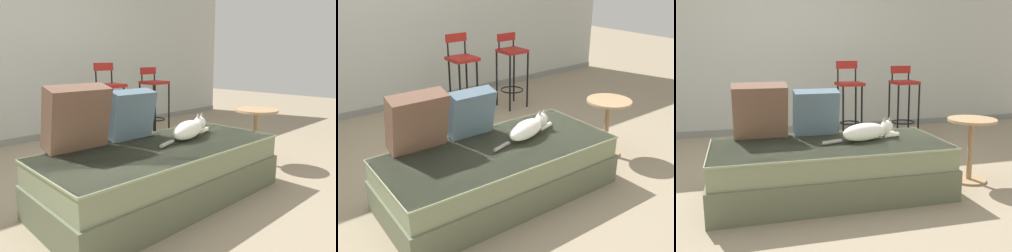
# 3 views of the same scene
# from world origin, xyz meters

# --- Properties ---
(ground_plane) EXTENTS (16.00, 16.00, 0.00)m
(ground_plane) POSITION_xyz_m (0.00, 0.00, 0.00)
(ground_plane) COLOR gray
(ground_plane) RESTS_ON ground
(wall_back_panel) EXTENTS (8.00, 0.10, 2.60)m
(wall_back_panel) POSITION_xyz_m (0.00, 2.25, 1.30)
(wall_back_panel) COLOR #B7BCB2
(wall_back_panel) RESTS_ON ground
(wall_baseboard_trim) EXTENTS (8.00, 0.02, 0.09)m
(wall_baseboard_trim) POSITION_xyz_m (0.00, 2.20, 0.04)
(wall_baseboard_trim) COLOR gray
(wall_baseboard_trim) RESTS_ON ground
(couch) EXTENTS (1.98, 0.93, 0.45)m
(couch) POSITION_xyz_m (0.00, -0.40, 0.23)
(couch) COLOR #636B50
(couch) RESTS_ON ground
(throw_pillow_corner) EXTENTS (0.47, 0.28, 0.49)m
(throw_pillow_corner) POSITION_xyz_m (-0.53, -0.04, 0.69)
(throw_pillow_corner) COLOR brown
(throw_pillow_corner) RESTS_ON couch
(throw_pillow_middle) EXTENTS (0.40, 0.23, 0.42)m
(throw_pillow_middle) POSITION_xyz_m (-0.04, -0.06, 0.66)
(throw_pillow_middle) COLOR #4C6070
(throw_pillow_middle) RESTS_ON couch
(cat) EXTENTS (0.74, 0.28, 0.19)m
(cat) POSITION_xyz_m (0.34, -0.37, 0.52)
(cat) COLOR white
(cat) RESTS_ON couch
(bar_stool_near_window) EXTENTS (0.32, 0.32, 1.06)m
(bar_stool_near_window) POSITION_xyz_m (0.70, 1.33, 0.64)
(bar_stool_near_window) COLOR black
(bar_stool_near_window) RESTS_ON ground
(bar_stool_by_doorway) EXTENTS (0.32, 0.32, 0.98)m
(bar_stool_by_doorway) POSITION_xyz_m (1.46, 1.32, 0.60)
(bar_stool_by_doorway) COLOR black
(bar_stool_by_doorway) RESTS_ON ground
(side_table) EXTENTS (0.44, 0.44, 0.59)m
(side_table) POSITION_xyz_m (1.33, -0.43, 0.38)
(side_table) COLOR tan
(side_table) RESTS_ON ground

